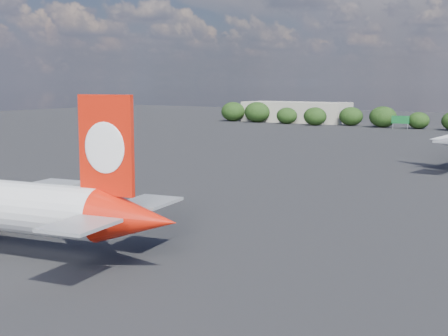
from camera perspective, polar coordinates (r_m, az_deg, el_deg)
The scene contains 3 objects.
ground at distance 105.79m, azimuth 6.74°, elevation -0.70°, with size 500.00×500.00×0.00m, color black.
terminal_building at distance 252.04m, azimuth 6.60°, elevation 5.10°, with size 42.00×16.00×8.00m.
highway_sign at distance 219.95m, azimuth 15.82°, elevation 4.25°, with size 6.00×0.30×4.50m.
Camera 1 is at (45.58, -34.20, 15.48)m, focal length 50.00 mm.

